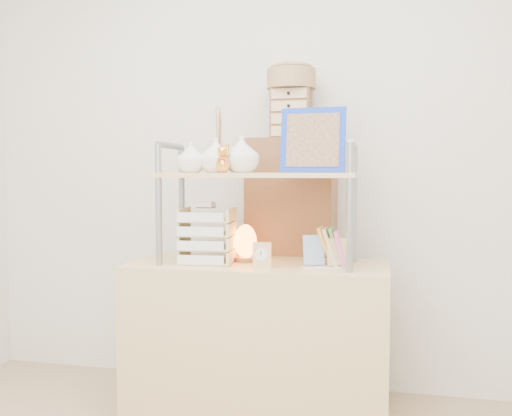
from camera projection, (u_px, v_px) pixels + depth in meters
The scene contains 10 objects.
room_shell at pixel (203, 9), 1.81m from camera, with size 3.42×3.41×2.61m.
desk at pixel (258, 342), 2.68m from camera, with size 1.20×0.50×0.75m, color tan.
cabinet at pixel (291, 267), 3.00m from camera, with size 0.45×0.24×1.35m, color brown.
hutch at pixel (248, 168), 2.65m from camera, with size 0.90×0.34×0.73m.
letter_tray at pixel (207, 239), 2.66m from camera, with size 0.25×0.24×0.29m.
salt_lamp at pixel (245, 243), 2.70m from camera, with size 0.12×0.11×0.18m.
desk_clock at pixel (262, 255), 2.52m from camera, with size 0.09×0.06×0.11m.
postcard_stand at pixel (325, 259), 2.53m from camera, with size 0.21×0.12×0.14m.
drawer_chest at pixel (291, 114), 2.93m from camera, with size 0.20×0.16×0.25m.
woven_basket at pixel (291, 79), 2.92m from camera, with size 0.25×0.25×0.10m, color olive.
Camera 1 is at (0.58, -1.37, 1.17)m, focal length 40.00 mm.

